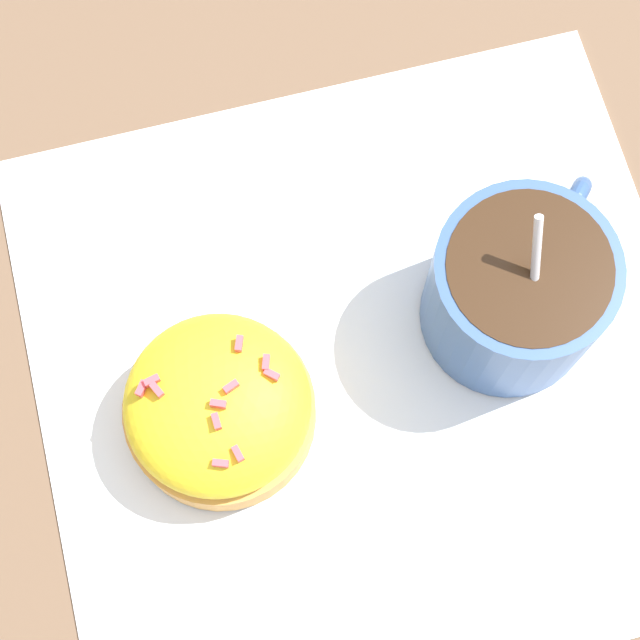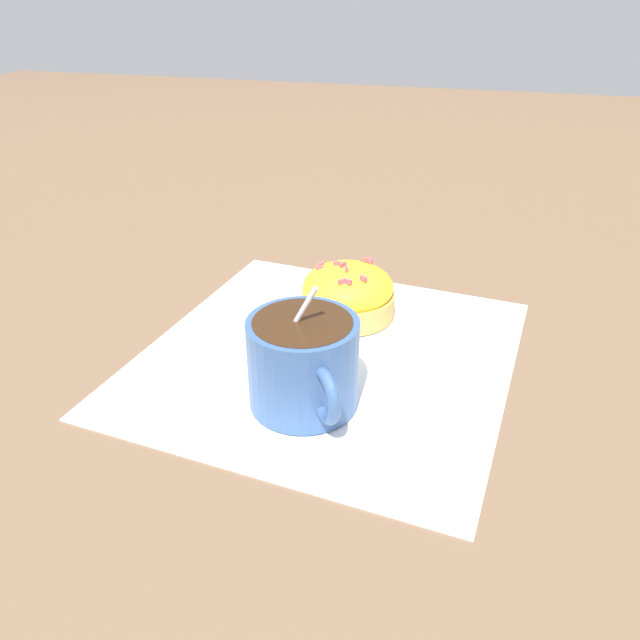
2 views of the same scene
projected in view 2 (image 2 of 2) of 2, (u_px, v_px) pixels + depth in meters
ground_plane at (328, 355)px, 0.55m from camera, size 3.00×3.00×0.00m
paper_napkin at (328, 354)px, 0.55m from camera, size 0.35×0.34×0.00m
coffee_cup at (298, 359)px, 0.47m from camera, size 0.10×0.09×0.10m
frosted_pastry at (350, 293)px, 0.60m from camera, size 0.09×0.09×0.05m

